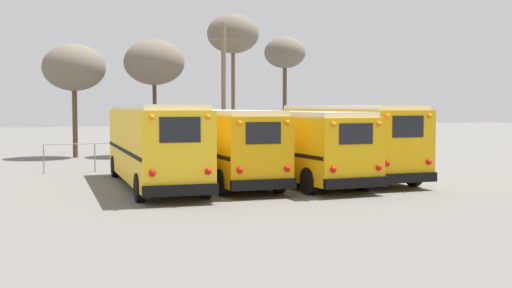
# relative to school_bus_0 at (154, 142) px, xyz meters

# --- Properties ---
(ground_plane) EXTENTS (160.00, 160.00, 0.00)m
(ground_plane) POSITION_rel_school_bus_0_xyz_m (4.38, 0.04, -1.79)
(ground_plane) COLOR #66635E
(school_bus_0) EXTENTS (2.85, 10.90, 3.30)m
(school_bus_0) POSITION_rel_school_bus_0_xyz_m (0.00, 0.00, 0.00)
(school_bus_0) COLOR yellow
(school_bus_0) RESTS_ON ground
(school_bus_1) EXTENTS (2.51, 10.22, 3.08)m
(school_bus_1) POSITION_rel_school_bus_0_xyz_m (2.92, 0.22, -0.11)
(school_bus_1) COLOR #E5A00C
(school_bus_1) RESTS_ON ground
(school_bus_2) EXTENTS (3.07, 10.82, 3.02)m
(school_bus_2) POSITION_rel_school_bus_0_xyz_m (5.84, -0.26, -0.13)
(school_bus_2) COLOR #EAAA0F
(school_bus_2) RESTS_ON ground
(school_bus_3) EXTENTS (2.61, 9.88, 3.28)m
(school_bus_3) POSITION_rel_school_bus_0_xyz_m (8.76, 0.08, -0.01)
(school_bus_3) COLOR #EAAA0F
(school_bus_3) RESTS_ON ground
(utility_pole) EXTENTS (1.80, 0.28, 8.12)m
(utility_pole) POSITION_rel_school_bus_0_xyz_m (6.26, 10.73, 2.44)
(utility_pole) COLOR #75604C
(utility_pole) RESTS_ON ground
(bare_tree_0) EXTENTS (3.91, 3.91, 7.55)m
(bare_tree_0) POSITION_rel_school_bus_0_xyz_m (3.18, 15.92, 4.27)
(bare_tree_0) COLOR #473323
(bare_tree_0) RESTS_ON ground
(bare_tree_1) EXTENTS (3.92, 3.92, 7.14)m
(bare_tree_1) POSITION_rel_school_bus_0_xyz_m (-1.80, 16.44, 3.85)
(bare_tree_1) COLOR brown
(bare_tree_1) RESTS_ON ground
(bare_tree_2) EXTENTS (2.94, 2.94, 8.16)m
(bare_tree_2) POSITION_rel_school_bus_0_xyz_m (12.72, 16.86, 5.16)
(bare_tree_2) COLOR brown
(bare_tree_2) RESTS_ON ground
(bare_tree_3) EXTENTS (3.30, 3.30, 9.08)m
(bare_tree_3) POSITION_rel_school_bus_0_xyz_m (7.78, 13.57, 5.99)
(bare_tree_3) COLOR brown
(bare_tree_3) RESTS_ON ground
(fence_line) EXTENTS (16.82, 0.06, 1.42)m
(fence_line) POSITION_rel_school_bus_0_xyz_m (4.38, 6.80, -0.81)
(fence_line) COLOR #939399
(fence_line) RESTS_ON ground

